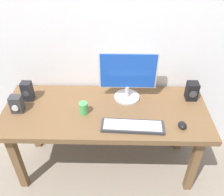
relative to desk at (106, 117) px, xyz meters
name	(u,v)px	position (x,y,z in m)	size (l,w,h in m)	color
ground_plane	(107,164)	(0.00, 0.00, -0.63)	(6.00, 6.00, 0.00)	gray
desk	(106,117)	(0.00, 0.00, 0.00)	(1.68, 0.68, 0.71)	brown
monitor	(128,75)	(0.18, 0.17, 0.31)	(0.47, 0.22, 0.43)	silver
keyboard_primary	(132,126)	(0.21, -0.21, 0.09)	(0.48, 0.16, 0.03)	#333338
mouse	(182,125)	(0.59, -0.20, 0.10)	(0.06, 0.08, 0.04)	black
speaker_right	(192,91)	(0.73, 0.16, 0.16)	(0.09, 0.10, 0.16)	black
speaker_left	(27,91)	(-0.66, 0.12, 0.17)	(0.08, 0.08, 0.17)	#232328
audio_controller	(17,104)	(-0.71, -0.03, 0.15)	(0.09, 0.09, 0.15)	#333338
coffee_mug	(84,108)	(-0.17, -0.05, 0.13)	(0.07, 0.07, 0.10)	#4CB259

